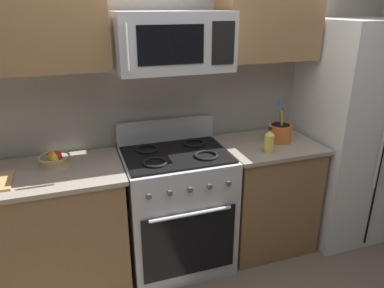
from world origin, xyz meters
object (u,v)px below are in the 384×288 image
object	(u,v)px
refrigerator	(351,133)
microwave	(173,41)
fruit_basket	(55,159)
bottle_oil	(269,141)
range_oven	(177,208)
utensil_crock	(280,132)

from	to	relation	value
refrigerator	microwave	world-z (taller)	microwave
microwave	fruit_basket	distance (m)	1.10
bottle_oil	microwave	bearing A→B (deg)	163.57
range_oven	fruit_basket	bearing A→B (deg)	173.91
microwave	utensil_crock	bearing A→B (deg)	-1.33
refrigerator	utensil_crock	distance (m)	0.68
microwave	bottle_oil	world-z (taller)	microwave
refrigerator	bottle_oil	size ratio (longest dim) A/B	9.66
refrigerator	range_oven	bearing A→B (deg)	179.35
microwave	range_oven	bearing A→B (deg)	-89.95
refrigerator	fruit_basket	size ratio (longest dim) A/B	8.80
refrigerator	microwave	bearing A→B (deg)	178.35
fruit_basket	microwave	bearing A→B (deg)	-4.23
range_oven	refrigerator	distance (m)	1.59
microwave	utensil_crock	distance (m)	1.11
range_oven	bottle_oil	distance (m)	0.85
microwave	fruit_basket	world-z (taller)	microwave
microwave	fruit_basket	bearing A→B (deg)	175.77
fruit_basket	bottle_oil	xyz separation A→B (m)	(1.47, -0.25, 0.04)
range_oven	microwave	distance (m)	1.22
bottle_oil	refrigerator	bearing A→B (deg)	9.67
fruit_basket	bottle_oil	bearing A→B (deg)	-9.78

